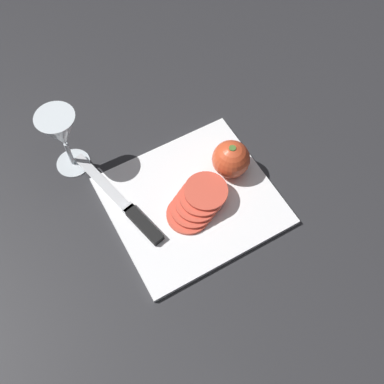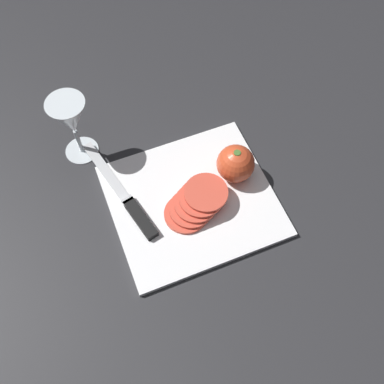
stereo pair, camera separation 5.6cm
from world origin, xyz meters
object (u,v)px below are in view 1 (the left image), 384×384
Objects in this scene: wine_glass at (61,133)px; knife at (135,215)px; whole_tomato at (231,159)px; tomato_slice_stack_near at (197,203)px.

knife is (-0.06, 0.19, -0.09)m from wine_glass.
wine_glass reaches higher than whole_tomato.
knife is at bearing 0.64° from whole_tomato.
knife is at bearing -19.23° from tomato_slice_stack_near.
tomato_slice_stack_near is at bearing 127.66° from wine_glass.
wine_glass is 0.21m from knife.
whole_tomato reaches higher than knife.
whole_tomato is at bearing 146.65° from wine_glass.
whole_tomato is 0.11m from tomato_slice_stack_near.
wine_glass is 0.58× the size of knife.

